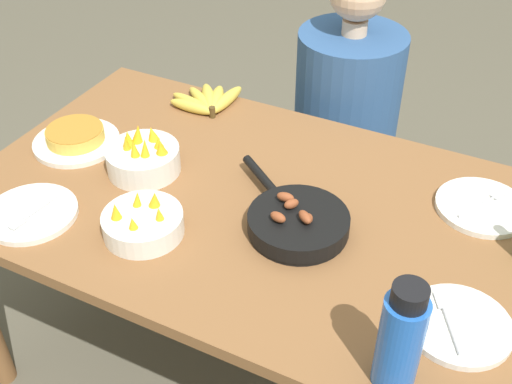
# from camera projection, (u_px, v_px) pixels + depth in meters

# --- Properties ---
(ground_plane) EXTENTS (14.00, 14.00, 0.00)m
(ground_plane) POSITION_uv_depth(u_px,v_px,m) (256.00, 366.00, 2.13)
(ground_plane) COLOR #565142
(dining_table) EXTENTS (1.55, 0.93, 0.70)m
(dining_table) POSITION_uv_depth(u_px,v_px,m) (256.00, 227.00, 1.75)
(dining_table) COLOR brown
(dining_table) RESTS_ON ground_plane
(banana_bunch) EXTENTS (0.20, 0.20, 0.04)m
(banana_bunch) POSITION_uv_depth(u_px,v_px,m) (208.00, 101.00, 2.07)
(banana_bunch) COLOR gold
(banana_bunch) RESTS_ON dining_table
(skillet) EXTENTS (0.37, 0.31, 0.08)m
(skillet) POSITION_uv_depth(u_px,v_px,m) (297.00, 222.00, 1.58)
(skillet) COLOR black
(skillet) RESTS_ON dining_table
(frittata_plate_center) EXTENTS (0.25, 0.25, 0.06)m
(frittata_plate_center) POSITION_uv_depth(u_px,v_px,m) (76.00, 138.00, 1.89)
(frittata_plate_center) COLOR silver
(frittata_plate_center) RESTS_ON dining_table
(empty_plate_near_front) EXTENTS (0.24, 0.24, 0.02)m
(empty_plate_near_front) POSITION_uv_depth(u_px,v_px,m) (31.00, 213.00, 1.64)
(empty_plate_near_front) COLOR silver
(empty_plate_near_front) RESTS_ON dining_table
(empty_plate_far_left) EXTENTS (0.23, 0.23, 0.02)m
(empty_plate_far_left) POSITION_uv_depth(u_px,v_px,m) (459.00, 325.00, 1.35)
(empty_plate_far_left) COLOR silver
(empty_plate_far_left) RESTS_ON dining_table
(empty_plate_far_right) EXTENTS (0.24, 0.24, 0.02)m
(empty_plate_far_right) POSITION_uv_depth(u_px,v_px,m) (482.00, 207.00, 1.66)
(empty_plate_far_right) COLOR silver
(empty_plate_far_right) RESTS_ON dining_table
(fruit_bowl_mango) EXTENTS (0.20, 0.20, 0.13)m
(fruit_bowl_mango) POSITION_uv_depth(u_px,v_px,m) (143.00, 157.00, 1.78)
(fruit_bowl_mango) COLOR silver
(fruit_bowl_mango) RESTS_ON dining_table
(fruit_bowl_citrus) EXTENTS (0.20, 0.20, 0.10)m
(fruit_bowl_citrus) POSITION_uv_depth(u_px,v_px,m) (143.00, 223.00, 1.57)
(fruit_bowl_citrus) COLOR silver
(fruit_bowl_citrus) RESTS_ON dining_table
(water_bottle) EXTENTS (0.09, 0.09, 0.26)m
(water_bottle) POSITION_uv_depth(u_px,v_px,m) (401.00, 339.00, 1.18)
(water_bottle) COLOR blue
(water_bottle) RESTS_ON dining_table
(person_figure) EXTENTS (0.40, 0.40, 1.12)m
(person_figure) POSITION_uv_depth(u_px,v_px,m) (343.00, 144.00, 2.36)
(person_figure) COLOR black
(person_figure) RESTS_ON ground_plane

